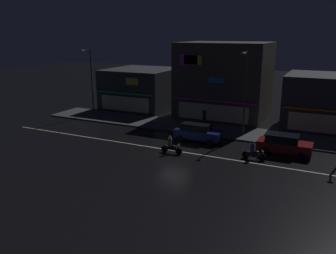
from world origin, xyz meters
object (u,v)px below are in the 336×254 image
at_px(streetlamp_mid, 245,87).
at_px(traffic_cone, 202,137).
at_px(parked_car_trailing, 284,144).
at_px(pedestrian_on_sidewalk, 204,118).
at_px(motorcycle_following, 253,152).
at_px(motorcycle_lead, 171,146).
at_px(streetlamp_west, 91,77).
at_px(parked_car_near_kerb, 198,132).

xyz_separation_m(streetlamp_mid, traffic_cone, (-3.08, -2.93, -4.52)).
bearing_deg(parked_car_trailing, pedestrian_on_sidewalk, -30.04).
distance_m(pedestrian_on_sidewalk, motorcycle_following, 10.19).
relative_size(pedestrian_on_sidewalk, motorcycle_lead, 0.98).
bearing_deg(streetlamp_west, parked_car_near_kerb, -15.55).
bearing_deg(motorcycle_lead, streetlamp_west, -37.11).
distance_m(parked_car_near_kerb, traffic_cone, 0.79).
height_order(parked_car_trailing, traffic_cone, parked_car_trailing).
height_order(parked_car_trailing, motorcycle_following, parked_car_trailing).
bearing_deg(streetlamp_west, motorcycle_following, -18.26).
bearing_deg(streetlamp_mid, streetlamp_west, 177.28).
xyz_separation_m(parked_car_trailing, traffic_cone, (-7.43, 0.71, -0.59)).
bearing_deg(parked_car_near_kerb, motorcycle_lead, 79.47).
xyz_separation_m(streetlamp_mid, parked_car_near_kerb, (-3.34, -3.37, -3.92)).
relative_size(streetlamp_mid, traffic_cone, 14.53).
bearing_deg(streetlamp_mid, motorcycle_lead, -118.65).
bearing_deg(streetlamp_west, parked_car_trailing, -11.13).
relative_size(pedestrian_on_sidewalk, parked_car_trailing, 0.43).
relative_size(parked_car_near_kerb, motorcycle_lead, 2.26).
bearing_deg(pedestrian_on_sidewalk, parked_car_trailing, 110.00).
distance_m(parked_car_trailing, motorcycle_following, 3.12).
xyz_separation_m(streetlamp_mid, motorcycle_lead, (-4.12, -7.53, -4.16)).
height_order(pedestrian_on_sidewalk, traffic_cone, pedestrian_on_sidewalk).
bearing_deg(traffic_cone, motorcycle_lead, -102.74).
distance_m(parked_car_near_kerb, parked_car_trailing, 7.70).
relative_size(streetlamp_west, parked_car_near_kerb, 1.81).
height_order(streetlamp_west, motorcycle_following, streetlamp_west).
xyz_separation_m(streetlamp_mid, pedestrian_on_sidewalk, (-4.47, 1.46, -3.78)).
bearing_deg(streetlamp_mid, motorcycle_following, -68.47).
xyz_separation_m(pedestrian_on_sidewalk, traffic_cone, (1.40, -4.40, -0.73)).
bearing_deg(parked_car_trailing, streetlamp_mid, -39.92).
height_order(motorcycle_lead, motorcycle_following, same).
distance_m(streetlamp_west, pedestrian_on_sidewalk, 14.66).
height_order(streetlamp_west, motorcycle_lead, streetlamp_west).
relative_size(streetlamp_west, parked_car_trailing, 1.81).
height_order(parked_car_near_kerb, parked_car_trailing, same).
bearing_deg(traffic_cone, streetlamp_mid, 43.64).
xyz_separation_m(streetlamp_west, pedestrian_on_sidewalk, (14.17, 0.58, -3.69)).
relative_size(streetlamp_mid, motorcycle_lead, 4.21).
relative_size(parked_car_near_kerb, motorcycle_following, 2.26).
bearing_deg(motorcycle_lead, parked_car_trailing, -162.34).
bearing_deg(parked_car_near_kerb, pedestrian_on_sidewalk, -76.83).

